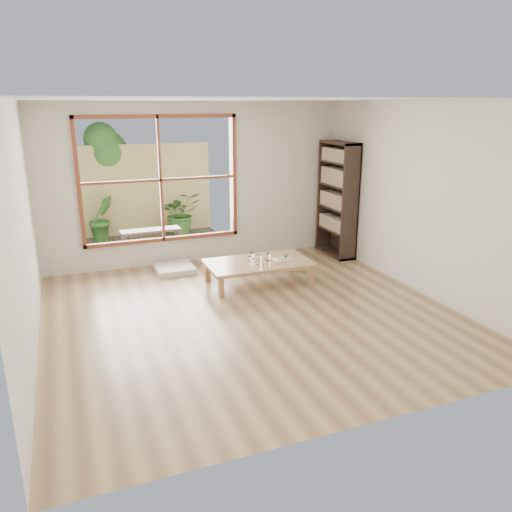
{
  "coord_description": "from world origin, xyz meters",
  "views": [
    {
      "loc": [
        -2.07,
        -5.47,
        2.56
      ],
      "look_at": [
        0.32,
        0.62,
        0.55
      ],
      "focal_mm": 35.0,
      "sensor_mm": 36.0,
      "label": 1
    }
  ],
  "objects": [
    {
      "name": "garden_bench",
      "position": [
        -0.64,
        3.42,
        0.31
      ],
      "size": [
        1.08,
        0.34,
        0.34
      ],
      "rotation": [
        0.0,
        0.0,
        0.02
      ],
      "color": "#31211B",
      "rests_on": "deck"
    },
    {
      "name": "garden_tree",
      "position": [
        -1.28,
        4.86,
        1.63
      ],
      "size": [
        1.04,
        0.85,
        2.22
      ],
      "color": "#4C3D2D",
      "rests_on": "ground"
    },
    {
      "name": "glass_tall",
      "position": [
        0.46,
        0.87,
        0.41
      ],
      "size": [
        0.08,
        0.08,
        0.15
      ],
      "primitive_type": "cylinder",
      "color": "silver",
      "rests_on": "low_table"
    },
    {
      "name": "low_table",
      "position": [
        0.51,
        1.01,
        0.29
      ],
      "size": [
        1.53,
        0.88,
        0.33
      ],
      "rotation": [
        0.0,
        0.0,
        -0.01
      ],
      "color": "tan",
      "rests_on": "ground"
    },
    {
      "name": "shrub_right",
      "position": [
        0.11,
        4.21,
        0.45
      ],
      "size": [
        0.79,
        0.69,
        0.86
      ],
      "primitive_type": "imported",
      "rotation": [
        0.0,
        0.0,
        0.03
      ],
      "color": "#366B27",
      "rests_on": "deck"
    },
    {
      "name": "bamboo_fence",
      "position": [
        -0.6,
        4.56,
        0.9
      ],
      "size": [
        2.8,
        0.06,
        1.8
      ],
      "primitive_type": "cube",
      "color": "tan",
      "rests_on": "ground"
    },
    {
      "name": "glass_short",
      "position": [
        0.47,
        1.18,
        0.38
      ],
      "size": [
        0.08,
        0.08,
        0.1
      ],
      "primitive_type": "cylinder",
      "color": "silver",
      "rests_on": "low_table"
    },
    {
      "name": "bookshelf",
      "position": [
        2.32,
        1.9,
        0.98
      ],
      "size": [
        0.31,
        0.88,
        1.95
      ],
      "primitive_type": "cube",
      "color": "#31211B",
      "rests_on": "ground"
    },
    {
      "name": "deck",
      "position": [
        -0.6,
        3.56,
        0.0
      ],
      "size": [
        2.8,
        2.0,
        0.05
      ],
      "primitive_type": "cube",
      "color": "#332C25",
      "rests_on": "ground"
    },
    {
      "name": "floor_cushion",
      "position": [
        -0.53,
        2.0,
        0.04
      ],
      "size": [
        0.59,
        0.59,
        0.08
      ],
      "primitive_type": "cube",
      "rotation": [
        0.0,
        0.0,
        0.01
      ],
      "color": "beige",
      "rests_on": "ground"
    },
    {
      "name": "glass_mid",
      "position": [
        0.66,
        1.02,
        0.38
      ],
      "size": [
        0.07,
        0.07,
        0.1
      ],
      "primitive_type": "cylinder",
      "color": "silver",
      "rests_on": "low_table"
    },
    {
      "name": "shrub_left",
      "position": [
        -1.42,
        4.2,
        0.47
      ],
      "size": [
        0.61,
        0.56,
        0.89
      ],
      "primitive_type": "imported",
      "rotation": [
        0.0,
        0.0,
        0.4
      ],
      "color": "#366B27",
      "rests_on": "deck"
    },
    {
      "name": "ground",
      "position": [
        0.0,
        0.0,
        0.0
      ],
      "size": [
        5.0,
        5.0,
        0.0
      ],
      "primitive_type": "plane",
      "color": "tan",
      "rests_on": "ground"
    },
    {
      "name": "food_tray",
      "position": [
        0.88,
        0.95,
        0.35
      ],
      "size": [
        0.27,
        0.21,
        0.08
      ],
      "rotation": [
        0.0,
        0.0,
        -0.13
      ],
      "color": "white",
      "rests_on": "low_table"
    },
    {
      "name": "glass_small",
      "position": [
        0.39,
        1.07,
        0.37
      ],
      "size": [
        0.05,
        0.05,
        0.07
      ],
      "primitive_type": "cylinder",
      "color": "silver",
      "rests_on": "low_table"
    }
  ]
}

